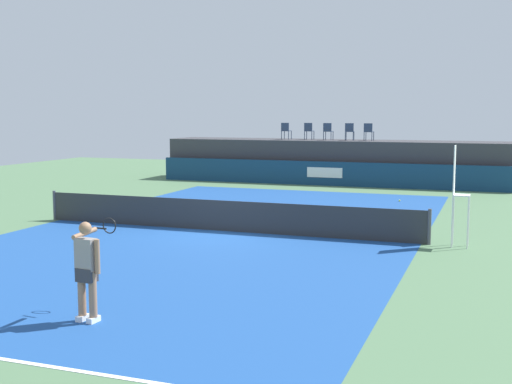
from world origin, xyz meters
TOP-DOWN VIEW (x-y plane):
  - ground_plane at (0.00, 3.00)m, footprint 48.00×48.00m
  - court_inner at (0.00, 0.00)m, footprint 12.00×22.00m
  - sponsor_wall at (-0.00, 13.50)m, footprint 18.00×0.22m
  - spectator_platform at (0.00, 15.30)m, footprint 18.00×2.80m
  - spectator_chair_far_left at (-2.73, 15.22)m, footprint 0.48×0.48m
  - spectator_chair_left at (-1.51, 15.35)m, footprint 0.45×0.45m
  - spectator_chair_center at (-0.41, 15.13)m, footprint 0.45×0.45m
  - spectator_chair_right at (0.72, 15.17)m, footprint 0.48×0.48m
  - spectator_chair_far_right at (1.71, 15.10)m, footprint 0.46×0.46m
  - umpire_chair at (6.91, 0.00)m, footprint 0.45×0.45m
  - tennis_net at (0.00, 0.00)m, footprint 12.40×0.02m
  - net_post_near at (-6.20, 0.00)m, footprint 0.10×0.10m
  - net_post_far at (6.20, 0.00)m, footprint 0.10×0.10m
  - tennis_player at (1.24, -8.96)m, footprint 0.62×1.17m
  - tennis_ball at (4.21, 8.71)m, footprint 0.07×0.07m

SIDE VIEW (x-z plane):
  - ground_plane at x=0.00m, z-range 0.00..0.00m
  - court_inner at x=0.00m, z-range 0.00..0.00m
  - tennis_ball at x=4.21m, z-range 0.00..0.07m
  - tennis_net at x=0.00m, z-range 0.00..0.95m
  - net_post_near at x=-6.20m, z-range 0.00..1.00m
  - net_post_far at x=6.20m, z-range 0.00..1.00m
  - sponsor_wall at x=0.00m, z-range 0.00..1.20m
  - tennis_player at x=1.24m, z-range 0.07..1.84m
  - spectator_platform at x=0.00m, z-range 0.00..2.20m
  - umpire_chair at x=6.91m, z-range 0.21..2.97m
  - spectator_chair_far_left at x=-2.73m, z-range 2.25..3.14m
  - spectator_chair_left at x=-1.51m, z-range 2.25..3.14m
  - spectator_chair_center at x=-0.41m, z-range 2.25..3.14m
  - spectator_chair_right at x=0.72m, z-range 2.25..3.14m
  - spectator_chair_far_right at x=1.71m, z-range 2.25..3.14m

